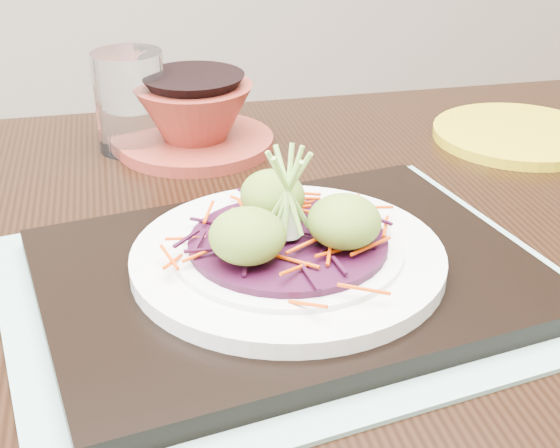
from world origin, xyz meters
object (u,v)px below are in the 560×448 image
object	(u,v)px
dining_table	(249,370)
serving_tray	(288,274)
terracotta_bowl_set	(195,120)
water_glass	(130,101)
yellow_plate	(518,134)
white_plate	(288,256)

from	to	relation	value
dining_table	serving_tray	size ratio (longest dim) A/B	3.59
dining_table	terracotta_bowl_set	xyz separation A→B (m)	(0.02, 0.28, 0.14)
dining_table	terracotta_bowl_set	distance (m)	0.31
dining_table	water_glass	bearing A→B (deg)	104.61
terracotta_bowl_set	yellow_plate	world-z (taller)	terracotta_bowl_set
dining_table	serving_tray	xyz separation A→B (m)	(0.02, -0.04, 0.12)
dining_table	terracotta_bowl_set	bearing A→B (deg)	91.62
serving_tray	water_glass	xyz separation A→B (m)	(-0.07, 0.34, 0.04)
serving_tray	yellow_plate	world-z (taller)	serving_tray
dining_table	water_glass	distance (m)	0.34
yellow_plate	dining_table	bearing A→B (deg)	-153.57
dining_table	water_glass	size ratio (longest dim) A/B	12.25
water_glass	serving_tray	bearing A→B (deg)	-77.87
serving_tray	terracotta_bowl_set	distance (m)	0.32
dining_table	yellow_plate	xyz separation A→B (m)	(0.38, 0.19, 0.11)
white_plate	terracotta_bowl_set	size ratio (longest dim) A/B	1.12
white_plate	terracotta_bowl_set	xyz separation A→B (m)	(-0.01, 0.31, 0.00)
white_plate	terracotta_bowl_set	distance (m)	0.31
water_glass	terracotta_bowl_set	bearing A→B (deg)	-17.41
white_plate	yellow_plate	bearing A→B (deg)	32.50
serving_tray	water_glass	bearing A→B (deg)	97.39
serving_tray	terracotta_bowl_set	bearing A→B (deg)	86.28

